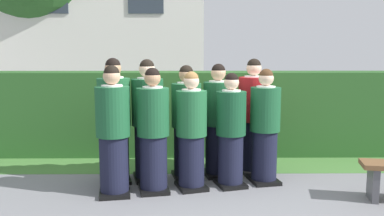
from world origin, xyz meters
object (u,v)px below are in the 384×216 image
at_px(student_front_row_3, 231,133).
at_px(student_rear_row_0, 114,123).
at_px(student_rear_row_2, 186,125).
at_px(student_front_row_1, 153,133).
at_px(student_front_row_2, 191,134).
at_px(student_front_row_4, 265,129).
at_px(student_rear_row_1, 148,123).
at_px(student_rear_row_3, 218,123).
at_px(student_front_row_0, 113,134).
at_px(student_in_red_blazer, 253,119).

distance_m(student_front_row_3, student_rear_row_0, 1.62).
bearing_deg(student_rear_row_2, student_front_row_1, -126.28).
bearing_deg(student_front_row_2, student_front_row_4, 13.76).
distance_m(student_front_row_3, student_rear_row_1, 1.18).
bearing_deg(student_rear_row_3, student_front_row_3, -73.68).
bearing_deg(student_front_row_4, student_rear_row_2, 168.13).
height_order(student_front_row_3, student_rear_row_1, student_rear_row_1).
xyz_separation_m(student_front_row_0, student_rear_row_3, (1.38, 0.80, -0.00)).
distance_m(student_front_row_2, student_rear_row_2, 0.48).
xyz_separation_m(student_front_row_0, student_front_row_4, (2.01, 0.48, -0.03)).
distance_m(student_front_row_1, student_rear_row_0, 0.71).
height_order(student_front_row_2, student_rear_row_1, student_rear_row_1).
height_order(student_front_row_2, student_rear_row_2, student_rear_row_2).
bearing_deg(student_front_row_3, student_rear_row_3, 106.32).
bearing_deg(student_front_row_2, student_rear_row_2, 98.14).
bearing_deg(student_front_row_1, student_front_row_0, -166.24).
xyz_separation_m(student_front_row_2, student_rear_row_1, (-0.61, 0.40, 0.07)).
relative_size(student_rear_row_1, student_rear_row_2, 1.05).
bearing_deg(student_front_row_2, student_rear_row_1, 147.16).
bearing_deg(student_rear_row_1, student_front_row_0, -121.28).
xyz_separation_m(student_front_row_4, student_rear_row_2, (-1.09, 0.23, 0.02)).
bearing_deg(student_rear_row_3, student_front_row_1, -142.58).
height_order(student_front_row_3, student_in_red_blazer, student_in_red_blazer).
relative_size(student_front_row_3, student_rear_row_0, 0.89).
xyz_separation_m(student_front_row_0, student_front_row_3, (1.52, 0.32, -0.06)).
bearing_deg(student_front_row_1, student_front_row_3, 11.21).
height_order(student_front_row_1, student_front_row_4, student_front_row_1).
distance_m(student_front_row_0, student_rear_row_3, 1.60).
distance_m(student_rear_row_1, student_rear_row_2, 0.55).
bearing_deg(student_rear_row_1, student_rear_row_0, -169.90).
distance_m(student_front_row_2, student_rear_row_1, 0.73).
bearing_deg(student_rear_row_2, student_front_row_0, -142.63).
bearing_deg(student_front_row_2, student_rear_row_0, 163.60).
relative_size(student_rear_row_0, student_rear_row_1, 1.01).
height_order(student_front_row_1, student_front_row_2, student_front_row_1).
xyz_separation_m(student_front_row_1, student_front_row_2, (0.50, 0.11, -0.03)).
bearing_deg(student_rear_row_2, student_front_row_2, -81.86).
bearing_deg(student_rear_row_3, student_in_red_blazer, 17.47).
relative_size(student_front_row_0, student_rear_row_3, 1.01).
bearing_deg(student_front_row_4, student_front_row_0, -166.68).
xyz_separation_m(student_front_row_3, student_rear_row_3, (-0.14, 0.48, 0.05)).
xyz_separation_m(student_rear_row_0, student_rear_row_3, (1.46, 0.26, -0.04)).
relative_size(student_front_row_0, student_front_row_3, 1.07).
relative_size(student_front_row_4, student_rear_row_1, 0.93).
distance_m(student_front_row_4, student_rear_row_3, 0.71).
xyz_separation_m(student_rear_row_1, student_rear_row_2, (0.54, 0.08, -0.04)).
xyz_separation_m(student_rear_row_0, student_rear_row_2, (1.00, 0.16, -0.05)).
height_order(student_front_row_2, student_rear_row_3, student_rear_row_3).
distance_m(student_front_row_0, student_front_row_3, 1.56).
height_order(student_front_row_1, student_front_row_3, student_front_row_1).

